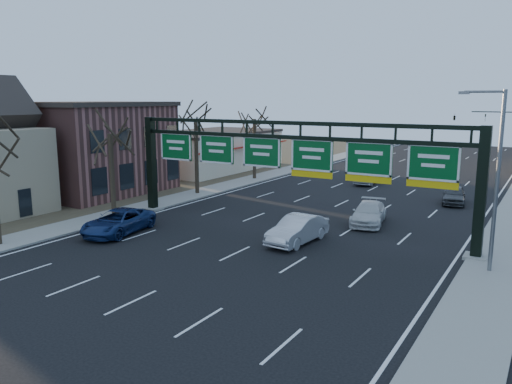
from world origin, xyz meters
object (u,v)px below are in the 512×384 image
Objects in this scene: car_blue_suv at (118,222)px; car_white_wagon at (369,213)px; sign_gantry at (288,161)px; car_silver_sedan at (298,230)px.

car_blue_suv reaches higher than car_white_wagon.
car_silver_sedan is (1.86, -2.26, -3.82)m from sign_gantry.
sign_gantry is 4.84× the size of car_white_wagon.
car_white_wagon is (3.97, 4.55, -3.89)m from sign_gantry.
car_white_wagon is at bearing 48.85° from sign_gantry.
car_blue_suv is 1.12× the size of car_silver_sedan.
car_blue_suv is at bearing -150.90° from car_white_wagon.
sign_gantry is 11.65m from car_blue_suv.
sign_gantry reaches higher than car_white_wagon.
sign_gantry reaches higher than car_silver_sedan.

